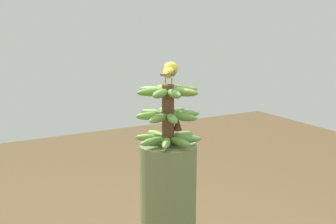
{
  "coord_description": "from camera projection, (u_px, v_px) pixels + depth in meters",
  "views": [
    {
      "loc": [
        1.43,
        -0.79,
        1.46
      ],
      "look_at": [
        0.0,
        0.0,
        1.12
      ],
      "focal_mm": 44.14,
      "sensor_mm": 36.0,
      "label": 1
    }
  ],
  "objects": [
    {
      "name": "banana_bunch",
      "position": [
        168.0,
        115.0,
        1.67
      ],
      "size": [
        0.27,
        0.27,
        0.25
      ],
      "color": "brown",
      "rests_on": "banana_tree"
    },
    {
      "name": "perched_bird",
      "position": [
        170.0,
        71.0,
        1.68
      ],
      "size": [
        0.16,
        0.15,
        0.09
      ],
      "color": "#C68933",
      "rests_on": "banana_bunch"
    }
  ]
}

